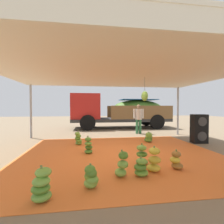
# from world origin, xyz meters

# --- Properties ---
(ground_plane) EXTENTS (40.00, 40.00, 0.00)m
(ground_plane) POSITION_xyz_m (0.00, 3.00, 0.00)
(ground_plane) COLOR #7F6B51
(tarp_orange) EXTENTS (6.22, 5.53, 0.01)m
(tarp_orange) POSITION_xyz_m (0.00, 0.00, 0.01)
(tarp_orange) COLOR orange
(tarp_orange) RESTS_ON ground
(tent_canopy) EXTENTS (8.00, 7.00, 2.64)m
(tent_canopy) POSITION_xyz_m (0.01, -0.08, 2.56)
(tent_canopy) COLOR #9EA0A5
(tent_canopy) RESTS_ON ground
(banana_bunch_0) EXTENTS (0.40, 0.39, 0.56)m
(banana_bunch_0) POSITION_xyz_m (-1.76, -2.44, 0.25)
(banana_bunch_0) COLOR #6B9E38
(banana_bunch_0) RESTS_ON tarp_orange
(banana_bunch_1) EXTENTS (0.36, 0.35, 0.58)m
(banana_bunch_1) POSITION_xyz_m (-0.32, -1.73, 0.26)
(banana_bunch_1) COLOR #75A83D
(banana_bunch_1) RESTS_ON tarp_orange
(banana_bunch_3) EXTENTS (0.43, 0.43, 0.59)m
(banana_bunch_3) POSITION_xyz_m (0.47, -1.54, 0.26)
(banana_bunch_3) COLOR gold
(banana_bunch_3) RESTS_ON tarp_orange
(banana_bunch_4) EXTENTS (0.35, 0.35, 0.57)m
(banana_bunch_4) POSITION_xyz_m (-1.44, 1.42, 0.25)
(banana_bunch_4) COLOR #75A83D
(banana_bunch_4) RESTS_ON tarp_orange
(banana_bunch_5) EXTENTS (0.41, 0.41, 0.43)m
(banana_bunch_5) POSITION_xyz_m (0.09, -1.74, 0.19)
(banana_bunch_5) COLOR #60932D
(banana_bunch_5) RESTS_ON tarp_orange
(banana_bunch_6) EXTENTS (0.38, 0.36, 0.47)m
(banana_bunch_6) POSITION_xyz_m (1.06, -1.46, 0.21)
(banana_bunch_6) COLOR #996628
(banana_bunch_6) RESTS_ON tarp_orange
(banana_bunch_7) EXTENTS (0.47, 0.46, 0.45)m
(banana_bunch_7) POSITION_xyz_m (1.50, 1.58, 0.20)
(banana_bunch_7) COLOR #518428
(banana_bunch_7) RESTS_ON tarp_orange
(banana_bunch_8) EXTENTS (0.43, 0.47, 0.55)m
(banana_bunch_8) POSITION_xyz_m (0.34, -1.03, 0.24)
(banana_bunch_8) COLOR #60932D
(banana_bunch_8) RESTS_ON tarp_orange
(banana_bunch_9) EXTENTS (0.34, 0.33, 0.44)m
(banana_bunch_9) POSITION_xyz_m (-0.98, -2.12, 0.21)
(banana_bunch_9) COLOR #75A83D
(banana_bunch_9) RESTS_ON tarp_orange
(banana_bunch_10) EXTENTS (0.34, 0.37, 0.57)m
(banana_bunch_10) POSITION_xyz_m (-1.03, 0.15, 0.25)
(banana_bunch_10) COLOR #518428
(banana_bunch_10) RESTS_ON tarp_orange
(cargo_truck_main) EXTENTS (6.89, 2.46, 2.40)m
(cargo_truck_main) POSITION_xyz_m (1.09, 6.64, 1.27)
(cargo_truck_main) COLOR #2D2D2D
(cargo_truck_main) RESTS_ON ground
(worker_0) EXTENTS (0.60, 0.37, 1.64)m
(worker_0) POSITION_xyz_m (1.76, 3.88, 0.96)
(worker_0) COLOR #337A4C
(worker_0) RESTS_ON ground
(speaker_stack) EXTENTS (0.62, 0.46, 1.19)m
(speaker_stack) POSITION_xyz_m (3.53, 1.15, 0.60)
(speaker_stack) COLOR black
(speaker_stack) RESTS_ON ground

